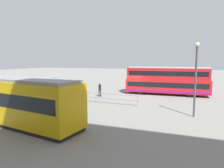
{
  "coord_description": "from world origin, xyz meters",
  "views": [
    {
      "loc": [
        -6.63,
        25.54,
        4.55
      ],
      "look_at": [
        0.76,
        6.02,
        2.05
      ],
      "focal_mm": 31.37,
      "sensor_mm": 36.0,
      "label": 1
    }
  ],
  "objects": [
    {
      "name": "pedestrian_railing",
      "position": [
        2.41,
        6.59,
        0.75
      ],
      "size": [
        9.43,
        0.41,
        1.08
      ],
      "color": "gray",
      "rests_on": "ground"
    },
    {
      "name": "street_lamp",
      "position": [
        -7.37,
        8.68,
        3.55
      ],
      "size": [
        0.36,
        0.36,
        5.97
      ],
      "color": "#4C4C51",
      "rests_on": "ground"
    },
    {
      "name": "ground_plane",
      "position": [
        0.0,
        0.0,
        0.0
      ],
      "size": [
        160.0,
        160.0,
        0.0
      ],
      "primitive_type": "plane",
      "color": "gray"
    },
    {
      "name": "pedestrian_near_railing",
      "position": [
        3.52,
        3.1,
        1.01
      ],
      "size": [
        0.36,
        0.33,
        1.75
      ],
      "color": "black",
      "rests_on": "ground"
    },
    {
      "name": "info_sign",
      "position": [
        8.35,
        5.73,
        1.81
      ],
      "size": [
        1.19,
        0.23,
        2.59
      ],
      "color": "slate",
      "rests_on": "ground"
    },
    {
      "name": "tram_yellow",
      "position": [
        5.98,
        14.84,
        1.74
      ],
      "size": [
        13.46,
        4.37,
        3.35
      ],
      "color": "#E5B70C",
      "rests_on": "ground"
    },
    {
      "name": "double_decker_bus",
      "position": [
        -4.27,
        -1.36,
        1.89
      ],
      "size": [
        10.78,
        2.93,
        3.68
      ],
      "color": "red",
      "rests_on": "ground"
    }
  ]
}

